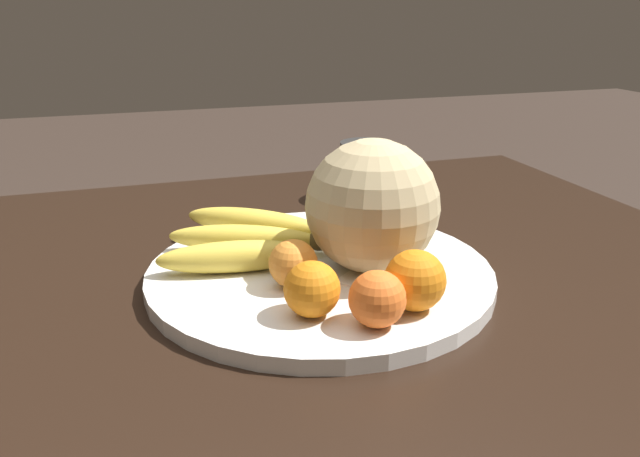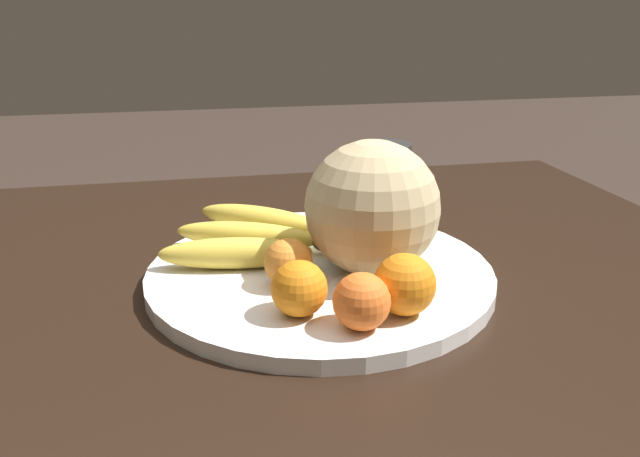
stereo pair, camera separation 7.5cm
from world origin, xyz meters
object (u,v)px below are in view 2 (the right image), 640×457
at_px(fruit_bowl, 320,273).
at_px(produce_tag, 357,275).
at_px(orange_front_right, 286,263).
at_px(orange_front_left, 301,288).
at_px(orange_back_left, 405,284).
at_px(kitchen_table, 286,359).
at_px(banana_bunch, 251,235).
at_px(ceramic_mug, 387,173).
at_px(melon, 372,208).
at_px(orange_mid_center, 362,301).

height_order(fruit_bowl, produce_tag, produce_tag).
bearing_deg(orange_front_right, orange_front_left, -86.96).
relative_size(fruit_bowl, orange_back_left, 6.46).
bearing_deg(kitchen_table, banana_bunch, 110.07).
bearing_deg(fruit_bowl, ceramic_mug, 59.20).
bearing_deg(ceramic_mug, orange_front_right, -123.46).
distance_m(banana_bunch, orange_front_left, 0.19).
bearing_deg(melon, banana_bunch, 144.29).
relative_size(melon, banana_bunch, 0.68).
xyz_separation_m(orange_front_left, orange_mid_center, (0.05, -0.04, -0.00)).
relative_size(fruit_bowl, produce_tag, 5.67).
bearing_deg(banana_bunch, kitchen_table, 132.26).
relative_size(kitchen_table, banana_bunch, 5.43).
height_order(orange_front_right, orange_back_left, orange_back_left).
height_order(orange_front_left, produce_tag, orange_front_left).
height_order(orange_front_right, ceramic_mug, ceramic_mug).
relative_size(orange_front_right, orange_back_left, 0.86).
bearing_deg(banana_bunch, fruit_bowl, 158.06).
distance_m(orange_front_left, orange_mid_center, 0.07).
bearing_deg(orange_front_right, fruit_bowl, 42.31).
bearing_deg(orange_mid_center, banana_bunch, 110.51).
bearing_deg(kitchen_table, fruit_bowl, 12.45).
distance_m(banana_bunch, ceramic_mug, 0.34).
bearing_deg(banana_bunch, ceramic_mug, -116.55).
bearing_deg(melon, orange_front_right, -168.54).
bearing_deg(fruit_bowl, orange_front_right, -137.69).
xyz_separation_m(orange_mid_center, ceramic_mug, (0.17, 0.45, 0.00)).
distance_m(fruit_bowl, orange_back_left, 0.15).
relative_size(orange_front_left, orange_mid_center, 1.02).
distance_m(fruit_bowl, orange_front_right, 0.07).
relative_size(kitchen_table, orange_back_left, 19.39).
xyz_separation_m(banana_bunch, orange_back_left, (0.14, -0.21, 0.01)).
relative_size(melon, orange_back_left, 2.44).
bearing_deg(orange_front_right, produce_tag, 5.60).
xyz_separation_m(orange_back_left, produce_tag, (-0.02, 0.10, -0.03)).
relative_size(banana_bunch, orange_back_left, 3.57).
bearing_deg(orange_back_left, orange_mid_center, -157.15).
bearing_deg(orange_front_left, ceramic_mug, 61.84).
bearing_deg(orange_mid_center, produce_tag, 76.90).
relative_size(banana_bunch, orange_mid_center, 4.01).
height_order(melon, orange_back_left, melon).
xyz_separation_m(melon, ceramic_mug, (0.12, 0.32, -0.05)).
height_order(melon, orange_front_left, melon).
distance_m(orange_back_left, produce_tag, 0.11).
xyz_separation_m(orange_mid_center, produce_tag, (0.03, 0.12, -0.03)).
bearing_deg(fruit_bowl, melon, -21.12).
bearing_deg(orange_back_left, produce_tag, 103.25).
distance_m(orange_front_right, orange_mid_center, 0.13).
xyz_separation_m(kitchen_table, fruit_bowl, (0.05, 0.01, 0.11)).
xyz_separation_m(melon, orange_front_right, (-0.11, -0.02, -0.05)).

